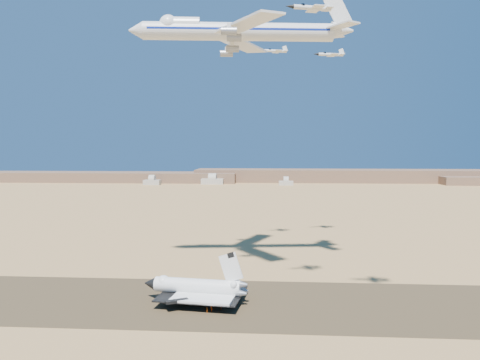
# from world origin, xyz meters

# --- Properties ---
(ground) EXTENTS (1200.00, 1200.00, 0.00)m
(ground) POSITION_xyz_m (0.00, 0.00, 0.00)
(ground) COLOR tan
(ground) RESTS_ON ground
(runway) EXTENTS (600.00, 50.00, 0.06)m
(runway) POSITION_xyz_m (0.00, 0.00, 0.03)
(runway) COLOR #4B3825
(runway) RESTS_ON ground
(ridgeline) EXTENTS (960.00, 90.00, 18.00)m
(ridgeline) POSITION_xyz_m (65.32, 527.31, 7.63)
(ridgeline) COLOR brown
(ridgeline) RESTS_ON ground
(hangars) EXTENTS (200.50, 29.50, 30.00)m
(hangars) POSITION_xyz_m (-64.00, 478.43, 4.83)
(hangars) COLOR #B5AEA0
(hangars) RESTS_ON ground
(shuttle) EXTENTS (35.14, 24.31, 17.26)m
(shuttle) POSITION_xyz_m (-2.89, -0.17, 4.64)
(shuttle) COLOR white
(shuttle) RESTS_ON runway
(carrier_747) EXTENTS (86.24, 66.22, 21.42)m
(carrier_747) POSITION_xyz_m (6.17, 31.60, 94.68)
(carrier_747) COLOR silver
(crew_a) EXTENTS (0.43, 0.62, 1.65)m
(crew_a) POSITION_xyz_m (2.00, -10.17, 0.88)
(crew_a) COLOR #EA550D
(crew_a) RESTS_ON runway
(crew_b) EXTENTS (0.65, 0.87, 1.59)m
(crew_b) POSITION_xyz_m (6.02, -6.98, 0.85)
(crew_b) COLOR #EA550D
(crew_b) RESTS_ON runway
(crew_c) EXTENTS (1.13, 1.14, 1.81)m
(crew_c) POSITION_xyz_m (3.28, -9.32, 0.97)
(crew_c) COLOR #EA550D
(crew_c) RESTS_ON runway
(chase_jet_a) EXTENTS (14.33, 8.33, 3.65)m
(chase_jet_a) POSITION_xyz_m (32.82, -8.22, 91.44)
(chase_jet_a) COLOR silver
(chase_jet_c) EXTENTS (13.73, 7.98, 3.49)m
(chase_jet_c) POSITION_xyz_m (22.57, 77.98, 96.54)
(chase_jet_c) COLOR silver
(chase_jet_d) EXTENTS (16.04, 9.10, 4.04)m
(chase_jet_d) POSITION_xyz_m (50.35, 91.41, 97.12)
(chase_jet_d) COLOR silver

